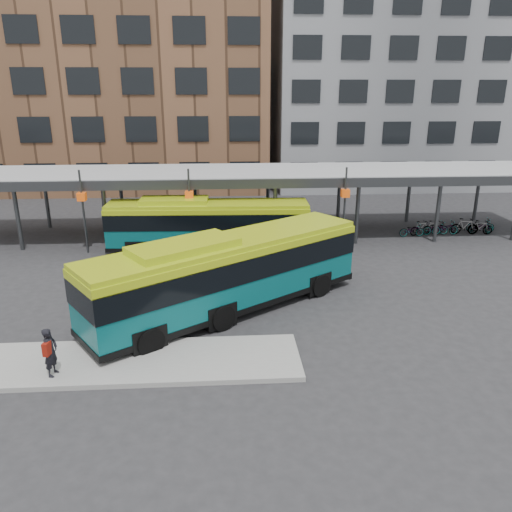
# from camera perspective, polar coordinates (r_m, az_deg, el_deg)

# --- Properties ---
(ground) EXTENTS (120.00, 120.00, 0.00)m
(ground) POSITION_cam_1_polar(r_m,az_deg,el_deg) (20.59, -0.48, -7.56)
(ground) COLOR #28282B
(ground) RESTS_ON ground
(boarding_island) EXTENTS (14.00, 3.00, 0.18)m
(boarding_island) POSITION_cam_1_polar(r_m,az_deg,el_deg) (18.42, -17.62, -11.58)
(boarding_island) COLOR gray
(boarding_island) RESTS_ON ground
(canopy) EXTENTS (40.00, 6.53, 4.80)m
(canopy) POSITION_cam_1_polar(r_m,az_deg,el_deg) (31.74, -1.95, 9.26)
(canopy) COLOR #999B9E
(canopy) RESTS_ON ground
(building_brick) EXTENTS (26.00, 14.00, 22.00)m
(building_brick) POSITION_cam_1_polar(r_m,az_deg,el_deg) (51.26, -14.75, 20.25)
(building_brick) COLOR brown
(building_brick) RESTS_ON ground
(building_grey) EXTENTS (24.00, 14.00, 20.00)m
(building_grey) POSITION_cam_1_polar(r_m,az_deg,el_deg) (53.24, 15.80, 19.01)
(building_grey) COLOR slate
(building_grey) RESTS_ON ground
(bus_front) EXTENTS (11.87, 9.41, 3.48)m
(bus_front) POSITION_cam_1_polar(r_m,az_deg,el_deg) (20.88, -3.24, -1.79)
(bus_front) COLOR #075357
(bus_front) RESTS_ON ground
(bus_rear) EXTENTS (11.55, 2.91, 3.16)m
(bus_rear) POSITION_cam_1_polar(r_m,az_deg,el_deg) (29.01, -5.55, 3.71)
(bus_rear) COLOR #075357
(bus_rear) RESTS_ON ground
(pedestrian) EXTENTS (0.50, 0.68, 1.66)m
(pedestrian) POSITION_cam_1_polar(r_m,az_deg,el_deg) (17.66, -22.44, -10.09)
(pedestrian) COLOR black
(pedestrian) RESTS_ON boarding_island
(bike_rack) EXTENTS (6.67, 1.52, 1.06)m
(bike_rack) POSITION_cam_1_polar(r_m,az_deg,el_deg) (34.91, 21.42, 3.06)
(bike_rack) COLOR slate
(bike_rack) RESTS_ON ground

